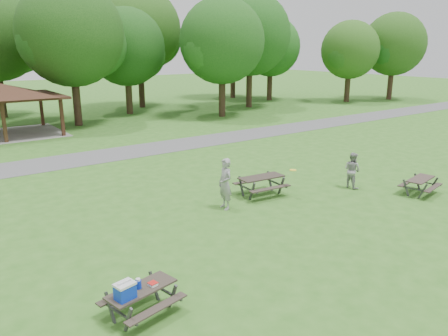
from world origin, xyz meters
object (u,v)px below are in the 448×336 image
(picnic_table_near, at_px, (136,293))
(frisbee_catcher, at_px, (352,170))
(frisbee_thrower, at_px, (225,184))
(picnic_table_middle, at_px, (261,181))

(picnic_table_near, distance_m, frisbee_catcher, 12.35)
(frisbee_thrower, bearing_deg, picnic_table_middle, 106.44)
(picnic_table_middle, height_order, frisbee_catcher, frisbee_catcher)
(frisbee_catcher, bearing_deg, picnic_table_near, 106.45)
(picnic_table_middle, bearing_deg, picnic_table_near, -148.50)
(frisbee_thrower, xyz_separation_m, frisbee_catcher, (6.06, -1.20, -0.20))
(picnic_table_near, relative_size, frisbee_catcher, 1.17)
(picnic_table_near, bearing_deg, frisbee_thrower, 37.75)
(picnic_table_near, relative_size, frisbee_thrower, 0.94)
(picnic_table_near, distance_m, frisbee_thrower, 7.38)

